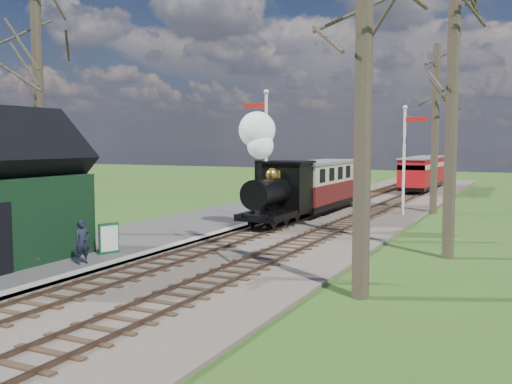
# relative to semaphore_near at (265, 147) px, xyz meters

# --- Properties ---
(distant_hills) EXTENTS (114.40, 48.00, 22.02)m
(distant_hills) POSITION_rel_semaphore_near_xyz_m (2.17, 48.38, -19.83)
(distant_hills) COLOR #385B23
(distant_hills) RESTS_ON ground
(ballast_bed) EXTENTS (8.00, 60.00, 0.10)m
(ballast_bed) POSITION_rel_semaphore_near_xyz_m (2.07, 6.00, -3.57)
(ballast_bed) COLOR brown
(ballast_bed) RESTS_ON ground
(track_near) EXTENTS (1.60, 60.00, 0.15)m
(track_near) POSITION_rel_semaphore_near_xyz_m (0.77, 6.00, -3.52)
(track_near) COLOR brown
(track_near) RESTS_ON ground
(track_far) EXTENTS (1.60, 60.00, 0.15)m
(track_far) POSITION_rel_semaphore_near_xyz_m (3.37, 6.00, -3.52)
(track_far) COLOR brown
(track_far) RESTS_ON ground
(platform) EXTENTS (5.00, 44.00, 0.20)m
(platform) POSITION_rel_semaphore_near_xyz_m (-2.73, -2.00, -3.52)
(platform) COLOR #474442
(platform) RESTS_ON ground
(coping_strip) EXTENTS (0.40, 44.00, 0.21)m
(coping_strip) POSITION_rel_semaphore_near_xyz_m (-0.43, -2.00, -3.52)
(coping_strip) COLOR #B2AD9E
(coping_strip) RESTS_ON ground
(semaphore_near) EXTENTS (1.22, 0.24, 6.22)m
(semaphore_near) POSITION_rel_semaphore_near_xyz_m (0.00, 0.00, 0.00)
(semaphore_near) COLOR silver
(semaphore_near) RESTS_ON ground
(semaphore_far) EXTENTS (1.22, 0.24, 5.72)m
(semaphore_far) POSITION_rel_semaphore_near_xyz_m (5.14, 6.00, -0.27)
(semaphore_far) COLOR silver
(semaphore_far) RESTS_ON ground
(bare_trees) EXTENTS (15.51, 22.39, 12.00)m
(bare_trees) POSITION_rel_semaphore_near_xyz_m (2.10, -5.90, 1.59)
(bare_trees) COLOR #382D23
(bare_trees) RESTS_ON ground
(fence_line) EXTENTS (12.60, 0.08, 1.00)m
(fence_line) POSITION_rel_semaphore_near_xyz_m (1.07, 20.00, -3.07)
(fence_line) COLOR slate
(fence_line) RESTS_ON ground
(locomotive) EXTENTS (1.96, 4.58, 4.91)m
(locomotive) POSITION_rel_semaphore_near_xyz_m (0.76, -0.63, -1.38)
(locomotive) COLOR black
(locomotive) RESTS_ON ground
(coach) EXTENTS (2.29, 7.86, 2.41)m
(coach) POSITION_rel_semaphore_near_xyz_m (0.77, 5.44, -1.98)
(coach) COLOR black
(coach) RESTS_ON ground
(red_carriage_a) EXTENTS (2.05, 5.07, 2.15)m
(red_carriage_a) POSITION_rel_semaphore_near_xyz_m (3.37, 19.41, -2.13)
(red_carriage_a) COLOR black
(red_carriage_a) RESTS_ON ground
(red_carriage_b) EXTENTS (2.05, 5.07, 2.15)m
(red_carriage_b) POSITION_rel_semaphore_near_xyz_m (3.37, 24.91, -2.13)
(red_carriage_b) COLOR black
(red_carriage_b) RESTS_ON ground
(sign_board) EXTENTS (0.34, 0.67, 1.02)m
(sign_board) POSITION_rel_semaphore_near_xyz_m (-1.38, -9.10, -2.91)
(sign_board) COLOR #0F4823
(sign_board) RESTS_ON platform
(bench) EXTENTS (0.63, 1.37, 0.76)m
(bench) POSITION_rel_semaphore_near_xyz_m (-2.41, -10.95, -3.07)
(bench) COLOR #4B321B
(bench) RESTS_ON platform
(person) EXTENTS (0.47, 0.57, 1.33)m
(person) POSITION_rel_semaphore_near_xyz_m (-1.07, -10.65, -2.76)
(person) COLOR black
(person) RESTS_ON platform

